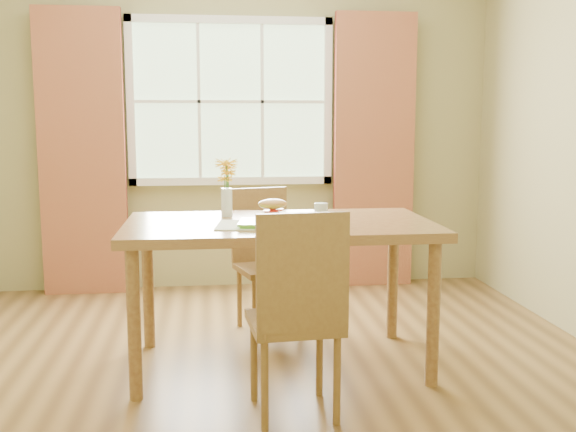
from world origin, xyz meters
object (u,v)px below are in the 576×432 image
Objects in this scene: dining_table at (279,237)px; chair_far at (265,252)px; chair_near at (298,307)px; croissant_sandwich at (273,210)px; flower_vase at (227,180)px; water_glass at (321,214)px.

chair_far reaches higher than dining_table.
chair_far is at bearing 86.82° from chair_near.
croissant_sandwich reaches higher than chair_far.
flower_vase reaches higher than croissant_sandwich.
chair_far is 8.36× the size of water_glass.
chair_near is at bearing -108.70° from water_glass.
croissant_sandwich is at bearing -54.74° from flower_vase.
water_glass is at bearing -1.81° from croissant_sandwich.
water_glass is (0.22, -0.09, 0.14)m from dining_table.
dining_table is at bearing 60.42° from croissant_sandwich.
water_glass reaches higher than dining_table.
dining_table is 0.47m from flower_vase.
croissant_sandwich is at bearing -106.82° from chair_far.
croissant_sandwich is at bearing -117.35° from dining_table.
flower_vase is at bearing 139.37° from dining_table.
dining_table is at bearing 86.24° from chair_near.
chair_near is at bearing -89.27° from dining_table.
chair_far is at bearing 106.76° from water_glass.
dining_table is 10.04× the size of croissant_sandwich.
croissant_sandwich is 1.52× the size of water_glass.
dining_table is 0.73m from chair_far.
dining_table is 0.19m from croissant_sandwich.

